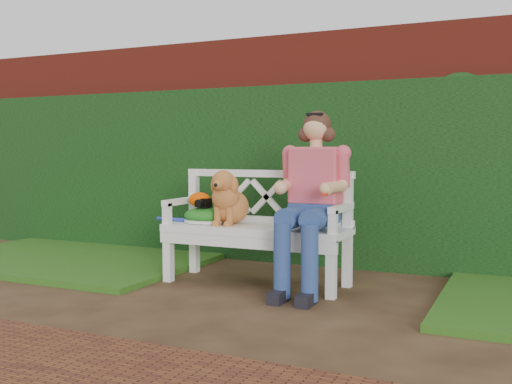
% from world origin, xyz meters
% --- Properties ---
extents(ground, '(60.00, 60.00, 0.00)m').
position_xyz_m(ground, '(0.00, 0.00, 0.00)').
color(ground, '#332013').
extents(brick_wall, '(10.00, 0.30, 2.20)m').
position_xyz_m(brick_wall, '(0.00, 1.90, 1.10)').
color(brick_wall, maroon).
rests_on(brick_wall, ground).
extents(ivy_hedge, '(10.00, 0.18, 1.70)m').
position_xyz_m(ivy_hedge, '(0.00, 1.68, 0.85)').
color(ivy_hedge, '#22591D').
rests_on(ivy_hedge, ground).
extents(grass_left, '(2.60, 2.00, 0.05)m').
position_xyz_m(grass_left, '(-2.40, 0.90, 0.03)').
color(grass_left, '#17450F').
rests_on(grass_left, ground).
extents(garden_bench, '(1.64, 0.78, 0.48)m').
position_xyz_m(garden_bench, '(-0.33, 0.68, 0.24)').
color(garden_bench, white).
rests_on(garden_bench, ground).
extents(seated_woman, '(0.82, 0.92, 1.36)m').
position_xyz_m(seated_woman, '(0.16, 0.66, 0.68)').
color(seated_woman, '#FF4645').
rests_on(seated_woman, ground).
extents(dog, '(0.36, 0.45, 0.45)m').
position_xyz_m(dog, '(-0.56, 0.65, 0.71)').
color(dog, olive).
rests_on(dog, garden_bench).
extents(tennis_racket, '(0.73, 0.54, 0.03)m').
position_xyz_m(tennis_racket, '(-0.82, 0.64, 0.50)').
color(tennis_racket, silver).
rests_on(tennis_racket, garden_bench).
extents(green_bag, '(0.40, 0.32, 0.13)m').
position_xyz_m(green_bag, '(-0.80, 0.68, 0.54)').
color(green_bag, green).
rests_on(green_bag, garden_bench).
extents(camera_item, '(0.13, 0.11, 0.08)m').
position_xyz_m(camera_item, '(-0.81, 0.66, 0.65)').
color(camera_item, black).
rests_on(camera_item, green_bag).
extents(baseball_glove, '(0.22, 0.18, 0.12)m').
position_xyz_m(baseball_glove, '(-0.86, 0.68, 0.67)').
color(baseball_glove, '#EE4800').
rests_on(baseball_glove, green_bag).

